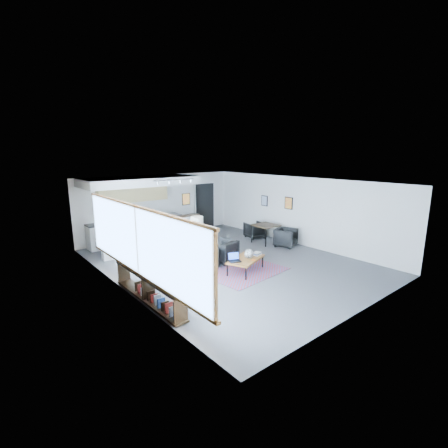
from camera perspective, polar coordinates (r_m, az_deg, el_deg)
room at (r=10.30m, az=0.62°, el=0.20°), size 7.02×9.02×2.62m
window at (r=7.72m, az=-14.99°, el=-3.21°), size 0.10×5.95×1.66m
console at (r=8.03m, az=-13.00°, el=-11.04°), size 0.35×3.00×0.80m
kitchenette at (r=12.75m, az=-14.40°, el=2.53°), size 4.20×1.96×2.60m
doorway at (r=15.17m, az=-3.47°, el=3.25°), size 1.10×0.12×2.15m
track_light at (r=11.57m, az=-8.73°, el=7.55°), size 1.60×0.07×0.15m
wall_art_lower at (r=12.98m, az=11.30°, el=3.61°), size 0.03×0.38×0.48m
wall_art_upper at (r=13.84m, az=7.13°, el=4.08°), size 0.03×0.34×0.44m
kilim_rug at (r=9.81m, az=3.81°, el=-8.35°), size 2.50×1.83×0.01m
coffee_table at (r=9.68m, az=3.85°, el=-6.24°), size 1.45×1.11×0.42m
laptop at (r=9.42m, az=1.79°, el=-6.08°), size 0.41×0.38×0.24m
ceramic_pot at (r=9.65m, az=4.40°, el=-5.24°), size 0.28×0.28×0.28m
book_stack at (r=10.01m, az=5.73°, el=-5.21°), size 0.34×0.30×0.09m
coaster at (r=9.54m, az=5.23°, el=-6.32°), size 0.14×0.14×0.01m
armchair_left at (r=9.94m, az=-3.81°, el=-5.85°), size 0.72×0.67×0.74m
armchair_right at (r=10.56m, az=-0.19°, el=-4.55°), size 0.91×0.87×0.79m
floor_lamp at (r=10.64m, az=-4.78°, el=0.32°), size 0.46×0.46×1.45m
dining_table at (r=12.77m, az=7.37°, el=-0.41°), size 0.88×0.88×0.74m
dining_chair_near at (r=12.50m, az=10.81°, el=-2.43°), size 0.81×0.78×0.65m
dining_chair_far at (r=13.58m, az=5.40°, el=-1.16°), size 0.70×0.66×0.62m
microwave at (r=13.41m, az=-13.21°, el=1.87°), size 0.54×0.33×0.35m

